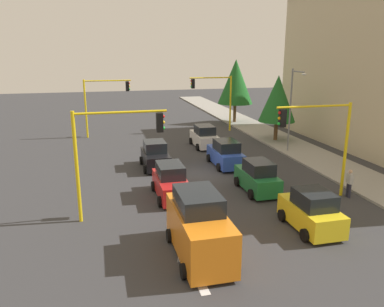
{
  "coord_description": "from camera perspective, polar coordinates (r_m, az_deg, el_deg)",
  "views": [
    {
      "loc": [
        24.63,
        -6.3,
        8.34
      ],
      "look_at": [
        -1.18,
        0.08,
        1.2
      ],
      "focal_mm": 35.65,
      "sensor_mm": 36.0,
      "label": 1
    }
  ],
  "objects": [
    {
      "name": "car_white",
      "position": [
        34.28,
        1.83,
        2.49
      ],
      "size": [
        4.0,
        2.04,
        1.98
      ],
      "color": "white",
      "rests_on": "ground"
    },
    {
      "name": "car_red",
      "position": [
        22.48,
        -3.18,
        -4.33
      ],
      "size": [
        4.1,
        1.97,
        1.98
      ],
      "color": "red",
      "rests_on": "ground"
    },
    {
      "name": "traffic_signal_far_right",
      "position": [
        38.87,
        -13.07,
        8.31
      ],
      "size": [
        0.36,
        4.59,
        5.72
      ],
      "color": "yellow",
      "rests_on": "ground"
    },
    {
      "name": "pedestrian_crossing",
      "position": [
        24.21,
        22.49,
        -4.03
      ],
      "size": [
        0.4,
        0.24,
        1.7
      ],
      "color": "#262638",
      "rests_on": "ground"
    },
    {
      "name": "car_green",
      "position": [
        23.63,
        9.77,
        -3.55
      ],
      "size": [
        3.78,
        1.92,
        1.98
      ],
      "color": "#1E7238",
      "rests_on": "ground"
    },
    {
      "name": "traffic_signal_far_left",
      "position": [
        40.67,
        3.42,
        9.06
      ],
      "size": [
        0.36,
        4.59,
        5.84
      ],
      "color": "yellow",
      "rests_on": "ground"
    },
    {
      "name": "delivery_van_orange",
      "position": [
        16.1,
        1.06,
        -10.96
      ],
      "size": [
        4.8,
        2.22,
        2.77
      ],
      "color": "orange",
      "rests_on": "ground"
    },
    {
      "name": "street_lamp_curbside",
      "position": [
        32.46,
        14.88,
        7.47
      ],
      "size": [
        2.15,
        0.28,
        7.0
      ],
      "color": "slate",
      "rests_on": "ground"
    },
    {
      "name": "tree_roadside_mid",
      "position": [
        36.72,
        12.69,
        8.01
      ],
      "size": [
        3.43,
        3.43,
        6.24
      ],
      "color": "brown",
      "rests_on": "ground"
    },
    {
      "name": "ground_plane",
      "position": [
        26.75,
        0.43,
        -3.13
      ],
      "size": [
        120.0,
        120.0,
        0.0
      ],
      "primitive_type": "plane",
      "color": "#353538"
    },
    {
      "name": "sidewalk_kerb",
      "position": [
        35.05,
        15.21,
        0.86
      ],
      "size": [
        80.0,
        4.0,
        0.15
      ],
      "primitive_type": "cube",
      "color": "gray",
      "rests_on": "ground"
    },
    {
      "name": "traffic_signal_near_right",
      "position": [
        19.14,
        -11.71,
        1.58
      ],
      "size": [
        0.36,
        4.59,
        5.63
      ],
      "color": "yellow",
      "rests_on": "ground"
    },
    {
      "name": "car_black",
      "position": [
        28.15,
        -5.52,
        -0.37
      ],
      "size": [
        3.8,
        2.05,
        1.98
      ],
      "color": "black",
      "rests_on": "ground"
    },
    {
      "name": "car_blue",
      "position": [
        28.62,
        5.04,
        -0.1
      ],
      "size": [
        4.13,
        2.05,
        1.98
      ],
      "color": "blue",
      "rests_on": "ground"
    },
    {
      "name": "lane_arrow_near",
      "position": [
        15.88,
        0.2,
        -16.61
      ],
      "size": [
        2.4,
        1.1,
        1.1
      ],
      "color": "silver",
      "rests_on": "ground"
    },
    {
      "name": "traffic_signal_near_left",
      "position": [
        22.58,
        18.51,
        3.04
      ],
      "size": [
        0.36,
        4.59,
        5.57
      ],
      "color": "yellow",
      "rests_on": "ground"
    },
    {
      "name": "tree_roadside_far",
      "position": [
        45.59,
        6.54,
        10.61
      ],
      "size": [
        4.09,
        4.09,
        7.47
      ],
      "color": "brown",
      "rests_on": "ground"
    },
    {
      "name": "car_yellow",
      "position": [
        19.36,
        17.44,
        -8.31
      ],
      "size": [
        3.61,
        2.05,
        1.98
      ],
      "color": "yellow",
      "rests_on": "ground"
    }
  ]
}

